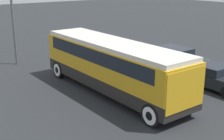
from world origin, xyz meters
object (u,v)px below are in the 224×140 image
object	(u,v)px
tour_bus	(113,63)
parked_car_mid	(175,57)
lamp_post	(12,11)
parked_car_near	(210,76)

from	to	relation	value
tour_bus	parked_car_mid	size ratio (longest dim) A/B	2.32
parked_car_mid	lamp_post	size ratio (longest dim) A/B	0.75
tour_bus	parked_car_near	distance (m)	5.79
parked_car_mid	parked_car_near	bearing A→B (deg)	-20.93
parked_car_near	parked_car_mid	bearing A→B (deg)	159.07
parked_car_mid	lamp_post	bearing A→B (deg)	-130.14
lamp_post	parked_car_mid	bearing A→B (deg)	49.86
tour_bus	lamp_post	world-z (taller)	lamp_post
parked_car_near	lamp_post	size ratio (longest dim) A/B	0.71
parked_car_near	lamp_post	xyz separation A→B (m)	(-11.44, -7.21, 3.18)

